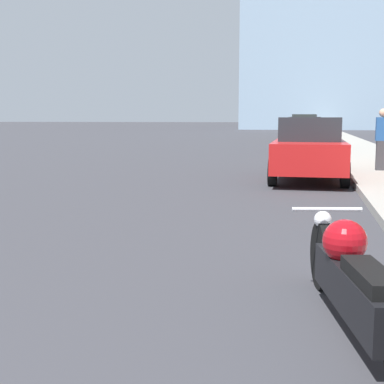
{
  "coord_description": "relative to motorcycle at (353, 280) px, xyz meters",
  "views": [
    {
      "loc": [
        3.05,
        0.64,
        1.58
      ],
      "look_at": [
        1.87,
        6.24,
        0.78
      ],
      "focal_mm": 50.0,
      "sensor_mm": 36.0,
      "label": 1
    }
  ],
  "objects": [
    {
      "name": "sidewalk",
      "position": [
        2.11,
        35.4,
        -0.32
      ],
      "size": [
        2.74,
        240.0,
        0.15
      ],
      "color": "gray",
      "rests_on": "ground_plane"
    },
    {
      "name": "motorcycle",
      "position": [
        0.0,
        0.0,
        0.0
      ],
      "size": [
        0.79,
        2.7,
        0.79
      ],
      "rotation": [
        0.0,
        0.0,
        0.19
      ],
      "color": "black",
      "rests_on": "ground_plane"
    },
    {
      "name": "parked_car_red",
      "position": [
        -0.27,
        9.87,
        0.41
      ],
      "size": [
        1.84,
        4.35,
        1.59
      ],
      "rotation": [
        0.0,
        0.0,
        -0.01
      ],
      "color": "red",
      "rests_on": "ground_plane"
    },
    {
      "name": "parked_car_silver",
      "position": [
        -0.46,
        22.95,
        0.44
      ],
      "size": [
        2.07,
        4.51,
        1.63
      ],
      "rotation": [
        0.0,
        0.0,
        0.08
      ],
      "color": "#BCBCC1",
      "rests_on": "ground_plane"
    },
    {
      "name": "parked_car_yellow",
      "position": [
        -0.43,
        33.57,
        0.52
      ],
      "size": [
        2.05,
        4.36,
        1.82
      ],
      "rotation": [
        0.0,
        0.0,
        -0.02
      ],
      "color": "gold",
      "rests_on": "ground_plane"
    },
    {
      "name": "parked_car_white",
      "position": [
        -0.21,
        43.94,
        0.51
      ],
      "size": [
        2.09,
        4.06,
        1.86
      ],
      "rotation": [
        0.0,
        0.0,
        0.1
      ],
      "color": "silver",
      "rests_on": "ground_plane"
    },
    {
      "name": "parked_car_black",
      "position": [
        -0.35,
        54.49,
        0.43
      ],
      "size": [
        2.31,
        4.38,
        1.64
      ],
      "rotation": [
        0.0,
        0.0,
        -0.1
      ],
      "color": "black",
      "rests_on": "ground_plane"
    },
    {
      "name": "pedestrian",
      "position": [
        1.7,
        11.45,
        0.62
      ],
      "size": [
        0.36,
        0.24,
        1.68
      ],
      "color": "#38383D",
      "rests_on": "sidewalk"
    }
  ]
}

